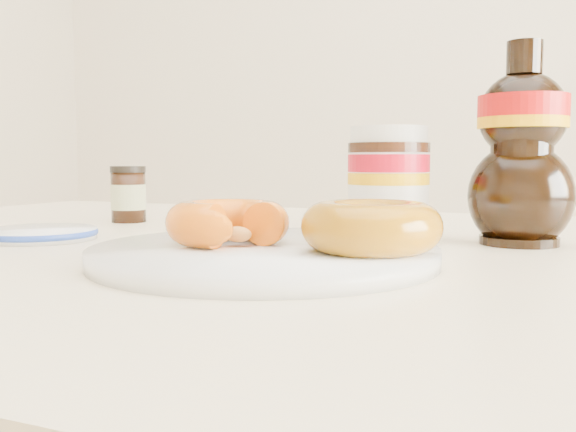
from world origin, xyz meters
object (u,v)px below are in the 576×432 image
at_px(dining_table, 304,324).
at_px(plate, 264,254).
at_px(syrup_bottle, 522,144).
at_px(blue_rim_saucer, 40,233).
at_px(nutella_jar, 388,180).
at_px(donut_bitten, 228,222).
at_px(dark_jar, 128,195).
at_px(donut_whole, 371,227).

relative_size(dining_table, plate, 4.89).
bearing_deg(syrup_bottle, blue_rim_saucer, -161.29).
height_order(plate, nutella_jar, nutella_jar).
distance_m(plate, donut_bitten, 0.04).
xyz_separation_m(dining_table, blue_rim_saucer, (-0.27, -0.08, 0.09)).
distance_m(nutella_jar, syrup_bottle, 0.14).
height_order(plate, dark_jar, dark_jar).
bearing_deg(donut_whole, nutella_jar, 100.39).
height_order(plate, blue_rim_saucer, plate).
height_order(dining_table, dark_jar, dark_jar).
distance_m(dark_jar, blue_rim_saucer, 0.20).
height_order(donut_bitten, blue_rim_saucer, donut_bitten).
xyz_separation_m(nutella_jar, dark_jar, (-0.38, 0.06, -0.03)).
bearing_deg(nutella_jar, donut_bitten, -116.69).
relative_size(nutella_jar, blue_rim_saucer, 0.99).
relative_size(plate, blue_rim_saucer, 2.38).
bearing_deg(dining_table, donut_bitten, -98.19).
xyz_separation_m(syrup_bottle, blue_rim_saucer, (-0.47, -0.16, -0.09)).
height_order(nutella_jar, blue_rim_saucer, nutella_jar).
relative_size(plate, dark_jar, 3.73).
xyz_separation_m(dining_table, donut_whole, (0.11, -0.12, 0.12)).
bearing_deg(donut_whole, syrup_bottle, 64.68).
height_order(donut_bitten, donut_whole, donut_whole).
relative_size(plate, syrup_bottle, 1.42).
height_order(plate, syrup_bottle, syrup_bottle).
xyz_separation_m(syrup_bottle, dark_jar, (-0.51, 0.04, -0.06)).
bearing_deg(donut_bitten, nutella_jar, 61.84).
bearing_deg(dark_jar, donut_bitten, -40.31).
bearing_deg(donut_whole, blue_rim_saucer, 173.60).
distance_m(plate, syrup_bottle, 0.29).
relative_size(syrup_bottle, blue_rim_saucer, 1.67).
bearing_deg(dark_jar, blue_rim_saucer, -80.15).
xyz_separation_m(plate, donut_bitten, (-0.03, -0.00, 0.02)).
relative_size(dining_table, blue_rim_saucer, 11.63).
bearing_deg(donut_bitten, donut_whole, 0.56).
bearing_deg(nutella_jar, syrup_bottle, 11.35).
xyz_separation_m(plate, dark_jar, (-0.32, 0.24, 0.03)).
distance_m(syrup_bottle, blue_rim_saucer, 0.51).
bearing_deg(blue_rim_saucer, dining_table, 16.42).
xyz_separation_m(donut_bitten, dark_jar, (-0.29, 0.24, 0.01)).
distance_m(donut_bitten, blue_rim_saucer, 0.26).
bearing_deg(dining_table, syrup_bottle, 21.71).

